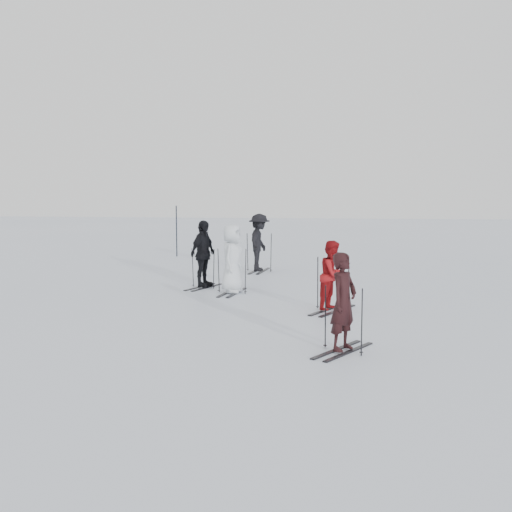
% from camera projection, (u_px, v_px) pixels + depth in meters
% --- Properties ---
extents(ground, '(120.00, 120.00, 0.00)m').
position_uv_depth(ground, '(249.00, 300.00, 14.13)').
color(ground, silver).
rests_on(ground, ground).
extents(skier_near_dark, '(0.62, 0.70, 1.61)m').
position_uv_depth(skier_near_dark, '(343.00, 303.00, 9.30)').
color(skier_near_dark, black).
rests_on(skier_near_dark, ground).
extents(skier_red, '(0.84, 0.93, 1.55)m').
position_uv_depth(skier_red, '(333.00, 276.00, 12.71)').
color(skier_red, maroon).
rests_on(skier_red, ground).
extents(skier_grey, '(0.64, 0.92, 1.80)m').
position_uv_depth(skier_grey, '(232.00, 259.00, 15.11)').
color(skier_grey, silver).
rests_on(skier_grey, ground).
extents(skier_uphill_left, '(0.76, 1.18, 1.87)m').
position_uv_depth(skier_uphill_left, '(203.00, 255.00, 16.03)').
color(skier_uphill_left, black).
rests_on(skier_uphill_left, ground).
extents(skier_uphill_far, '(0.79, 1.31, 1.96)m').
position_uv_depth(skier_uphill_far, '(259.00, 243.00, 19.63)').
color(skier_uphill_far, black).
rests_on(skier_uphill_far, ground).
extents(skis_near_dark, '(1.73, 1.45, 1.12)m').
position_uv_depth(skis_near_dark, '(343.00, 318.00, 9.32)').
color(skis_near_dark, black).
rests_on(skis_near_dark, ground).
extents(skis_red, '(1.93, 1.52, 1.25)m').
position_uv_depth(skis_red, '(333.00, 283.00, 12.73)').
color(skis_red, black).
rests_on(skis_red, ground).
extents(skis_grey, '(1.75, 1.02, 1.23)m').
position_uv_depth(skis_grey, '(232.00, 270.00, 15.14)').
color(skis_grey, black).
rests_on(skis_grey, ground).
extents(skis_uphill_left, '(1.74, 1.25, 1.14)m').
position_uv_depth(skis_uphill_left, '(203.00, 267.00, 16.06)').
color(skis_uphill_left, black).
rests_on(skis_uphill_left, ground).
extents(skis_uphill_far, '(1.92, 1.08, 1.36)m').
position_uv_depth(skis_uphill_far, '(259.00, 252.00, 19.66)').
color(skis_uphill_far, black).
rests_on(skis_uphill_far, ground).
extents(piste_marker, '(0.06, 0.06, 2.21)m').
position_uv_depth(piste_marker, '(177.00, 231.00, 24.75)').
color(piste_marker, black).
rests_on(piste_marker, ground).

